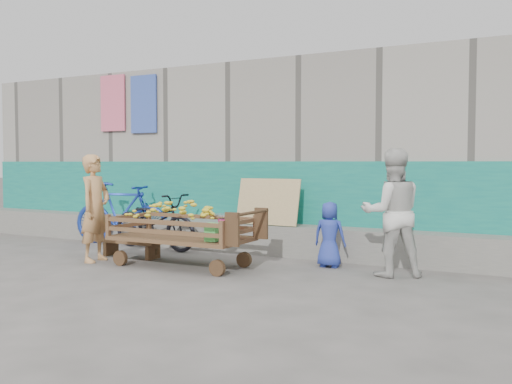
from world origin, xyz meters
The scene contains 9 objects.
ground centered at (0.00, 0.00, 0.00)m, with size 80.00×80.00×0.00m, color #524E4A.
building_wall centered at (0.00, 4.05, 1.47)m, with size 12.00×3.50×3.00m.
banana_cart centered at (-0.32, 0.83, 0.58)m, with size 2.01×0.92×0.86m.
bench centered at (-1.38, 1.12, 0.18)m, with size 0.98×0.29×0.25m.
vendor_man centered at (-1.58, 0.60, 0.75)m, with size 0.55×0.36×1.50m, color tan.
woman centered at (2.35, 1.51, 0.78)m, with size 0.76×0.59×1.55m, color silver.
child centered at (1.47, 1.71, 0.43)m, with size 0.42×0.28×0.87m, color #283A9D.
bicycle_dark centered at (-1.55, 1.88, 0.45)m, with size 0.59×1.70×0.89m, color black.
bicycle_blue centered at (-2.39, 2.05, 0.52)m, with size 0.49×1.74×1.05m, color #193497.
Camera 1 is at (4.11, -5.35, 1.39)m, focal length 40.00 mm.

